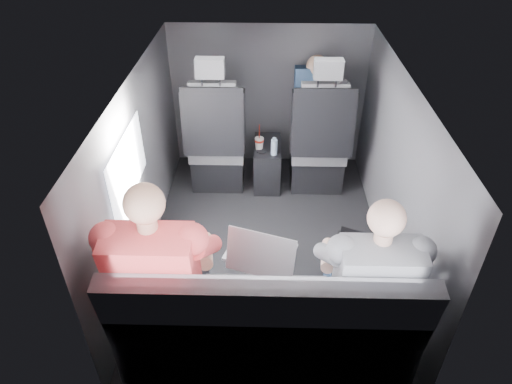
{
  "coord_description": "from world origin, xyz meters",
  "views": [
    {
      "loc": [
        -0.01,
        -2.7,
        2.44
      ],
      "look_at": [
        -0.08,
        -0.05,
        0.54
      ],
      "focal_mm": 32.0,
      "sensor_mm": 36.0,
      "label": 1
    }
  ],
  "objects_px": {
    "front_seat_right": "(318,148)",
    "passenger_front_right": "(314,100)",
    "laptop_white": "(172,252)",
    "laptop_black": "(364,253)",
    "soda_cup": "(259,143)",
    "passenger_rear_right": "(367,280)",
    "center_console": "(267,164)",
    "front_seat_left": "(217,146)",
    "passenger_rear_left": "(163,273)",
    "rear_bench": "(266,330)",
    "laptop_silver": "(260,253)",
    "water_bottle": "(274,147)"
  },
  "relations": [
    {
      "from": "front_seat_left",
      "to": "water_bottle",
      "type": "distance_m",
      "value": 0.53
    },
    {
      "from": "laptop_white",
      "to": "laptop_black",
      "type": "height_order",
      "value": "laptop_white"
    },
    {
      "from": "laptop_black",
      "to": "passenger_rear_left",
      "type": "bearing_deg",
      "value": -169.49
    },
    {
      "from": "rear_bench",
      "to": "passenger_front_right",
      "type": "relative_size",
      "value": 2.26
    },
    {
      "from": "front_seat_right",
      "to": "soda_cup",
      "type": "xyz_separation_m",
      "value": [
        -0.52,
        -0.04,
        0.06
      ]
    },
    {
      "from": "center_console",
      "to": "laptop_white",
      "type": "relative_size",
      "value": 1.24
    },
    {
      "from": "front_seat_left",
      "to": "passenger_front_right",
      "type": "height_order",
      "value": "front_seat_left"
    },
    {
      "from": "front_seat_left",
      "to": "soda_cup",
      "type": "height_order",
      "value": "front_seat_left"
    },
    {
      "from": "front_seat_right",
      "to": "passenger_front_right",
      "type": "xyz_separation_m",
      "value": [
        -0.04,
        0.26,
        0.34
      ]
    },
    {
      "from": "passenger_rear_left",
      "to": "passenger_rear_right",
      "type": "relative_size",
      "value": 1.06
    },
    {
      "from": "soda_cup",
      "to": "laptop_white",
      "type": "xyz_separation_m",
      "value": [
        -0.47,
        -1.58,
        0.18
      ]
    },
    {
      "from": "water_bottle",
      "to": "laptop_silver",
      "type": "distance_m",
      "value": 1.51
    },
    {
      "from": "rear_bench",
      "to": "passenger_front_right",
      "type": "xyz_separation_m",
      "value": [
        0.41,
        2.16,
        0.43
      ]
    },
    {
      "from": "front_seat_right",
      "to": "laptop_black",
      "type": "xyz_separation_m",
      "value": [
        0.11,
        -1.6,
        0.23
      ]
    },
    {
      "from": "front_seat_left",
      "to": "laptop_silver",
      "type": "distance_m",
      "value": 1.69
    },
    {
      "from": "laptop_black",
      "to": "passenger_front_right",
      "type": "relative_size",
      "value": 0.62
    },
    {
      "from": "passenger_rear_left",
      "to": "passenger_rear_right",
      "type": "distance_m",
      "value": 1.1
    },
    {
      "from": "front_seat_right",
      "to": "laptop_silver",
      "type": "distance_m",
      "value": 1.71
    },
    {
      "from": "laptop_white",
      "to": "passenger_rear_left",
      "type": "relative_size",
      "value": 0.3
    },
    {
      "from": "rear_bench",
      "to": "passenger_rear_left",
      "type": "relative_size",
      "value": 1.23
    },
    {
      "from": "front_seat_left",
      "to": "rear_bench",
      "type": "xyz_separation_m",
      "value": [
        0.45,
        -1.9,
        -0.09
      ]
    },
    {
      "from": "laptop_white",
      "to": "water_bottle",
      "type": "bearing_deg",
      "value": 68.08
    },
    {
      "from": "center_console",
      "to": "front_seat_left",
      "type": "bearing_deg",
      "value": -174.93
    },
    {
      "from": "rear_bench",
      "to": "laptop_black",
      "type": "height_order",
      "value": "rear_bench"
    },
    {
      "from": "rear_bench",
      "to": "laptop_silver",
      "type": "xyz_separation_m",
      "value": [
        -0.04,
        0.28,
        0.33
      ]
    },
    {
      "from": "water_bottle",
      "to": "passenger_front_right",
      "type": "distance_m",
      "value": 0.59
    },
    {
      "from": "laptop_silver",
      "to": "passenger_rear_right",
      "type": "relative_size",
      "value": 0.37
    },
    {
      "from": "front_seat_right",
      "to": "laptop_black",
      "type": "bearing_deg",
      "value": -86.16
    },
    {
      "from": "laptop_silver",
      "to": "passenger_rear_left",
      "type": "distance_m",
      "value": 0.56
    },
    {
      "from": "laptop_white",
      "to": "passenger_front_right",
      "type": "relative_size",
      "value": 0.54
    },
    {
      "from": "laptop_white",
      "to": "front_seat_right",
      "type": "bearing_deg",
      "value": 58.43
    },
    {
      "from": "laptop_silver",
      "to": "soda_cup",
      "type": "bearing_deg",
      "value": 91.33
    },
    {
      "from": "passenger_rear_left",
      "to": "laptop_silver",
      "type": "bearing_deg",
      "value": 19.62
    },
    {
      "from": "front_seat_left",
      "to": "soda_cup",
      "type": "xyz_separation_m",
      "value": [
        0.38,
        -0.04,
        0.06
      ]
    },
    {
      "from": "front_seat_right",
      "to": "laptop_white",
      "type": "distance_m",
      "value": 1.92
    },
    {
      "from": "soda_cup",
      "to": "laptop_white",
      "type": "height_order",
      "value": "laptop_white"
    },
    {
      "from": "soda_cup",
      "to": "passenger_rear_right",
      "type": "bearing_deg",
      "value": -70.88
    },
    {
      "from": "rear_bench",
      "to": "water_bottle",
      "type": "relative_size",
      "value": 9.92
    },
    {
      "from": "passenger_rear_right",
      "to": "passenger_front_right",
      "type": "height_order",
      "value": "passenger_rear_right"
    },
    {
      "from": "front_seat_left",
      "to": "passenger_rear_left",
      "type": "relative_size",
      "value": 0.98
    },
    {
      "from": "laptop_black",
      "to": "center_console",
      "type": "bearing_deg",
      "value": 108.77
    },
    {
      "from": "rear_bench",
      "to": "laptop_silver",
      "type": "distance_m",
      "value": 0.43
    },
    {
      "from": "front_seat_right",
      "to": "laptop_silver",
      "type": "relative_size",
      "value": 2.8
    },
    {
      "from": "water_bottle",
      "to": "laptop_black",
      "type": "xyz_separation_m",
      "value": [
        0.5,
        -1.48,
        0.16
      ]
    },
    {
      "from": "rear_bench",
      "to": "laptop_black",
      "type": "xyz_separation_m",
      "value": [
        0.56,
        0.3,
        0.33
      ]
    },
    {
      "from": "rear_bench",
      "to": "laptop_black",
      "type": "bearing_deg",
      "value": 28.41
    },
    {
      "from": "laptop_white",
      "to": "laptop_silver",
      "type": "relative_size",
      "value": 0.86
    },
    {
      "from": "passenger_front_right",
      "to": "passenger_rear_right",
      "type": "bearing_deg",
      "value": -86.48
    },
    {
      "from": "passenger_rear_left",
      "to": "passenger_front_right",
      "type": "bearing_deg",
      "value": 64.79
    },
    {
      "from": "soda_cup",
      "to": "passenger_rear_right",
      "type": "height_order",
      "value": "passenger_rear_right"
    }
  ]
}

